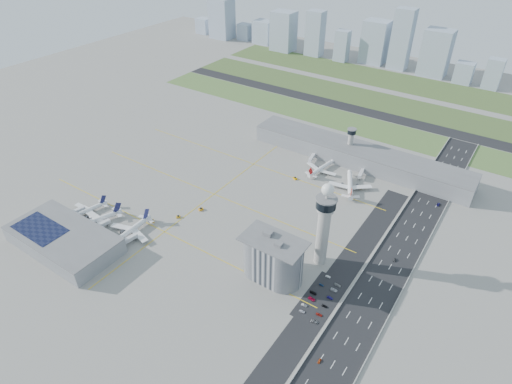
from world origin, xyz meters
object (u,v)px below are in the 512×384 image
Objects in this scene: tug_3 at (201,209)px; car_lot_2 at (312,299)px; jet_bridge_far_1 at (363,171)px; car_hw_2 at (438,204)px; secondary_tower at (350,141)px; car_hw_0 at (319,361)px; jet_bridge_near_0 at (68,216)px; jet_bridge_near_1 at (93,230)px; car_lot_5 at (328,277)px; jet_bridge_far_0 at (314,156)px; airplane_far_a at (322,166)px; tug_1 at (153,221)px; car_lot_8 at (325,306)px; airplane_far_b at (350,182)px; car_lot_0 at (302,311)px; car_lot_11 at (338,285)px; airplane_near_c at (128,229)px; control_tower at (324,222)px; car_lot_6 at (314,321)px; car_lot_1 at (304,305)px; tug_4 at (295,178)px; tug_0 at (88,211)px; car_lot_10 at (334,290)px; car_lot_3 at (313,293)px; airplane_near_b at (94,218)px; car_lot_9 at (330,298)px; admin_building at (273,259)px; car_lot_7 at (319,315)px; jet_bridge_near_2 at (121,245)px; car_hw_1 at (395,260)px; tug_5 at (360,187)px; car_hw_4 at (439,167)px.

tug_3 is 0.76× the size of car_lot_2.
jet_bridge_far_1 reaches higher than car_hw_2.
car_hw_2 is (71.00, -10.50, -2.21)m from jet_bridge_far_1.
secondary_tower is 227.01m from car_hw_0.
jet_bridge_near_0 is 30.00m from jet_bridge_near_1.
jet_bridge_far_0 is at bearing 25.31° from car_lot_5.
secondary_tower is 0.84× the size of airplane_far_a.
car_lot_2 is (196.90, 35.09, -2.19)m from jet_bridge_near_0.
airplane_far_a is 24.07m from jet_bridge_far_0.
jet_bridge_far_0 is 177.90m from car_lot_2.
car_lot_8 is at bearing -53.92° from tug_1.
airplane_far_b is at bearing 10.63° from car_lot_5.
car_lot_11 is at bearing -25.44° from car_lot_0.
jet_bridge_near_1 is at bearing -62.59° from airplane_near_c.
airplane_far_a is 159.92m from tug_1.
car_hw_0 is at bearing 173.82° from airplane_far_b.
control_tower reaches higher than car_lot_6.
jet_bridge_near_0 is at bearing 89.35° from car_lot_1.
car_lot_6 is (87.78, -129.80, -0.35)m from tug_4.
jet_bridge_far_1 is 4.45× the size of tug_0.
airplane_near_c is (-130.82, -55.72, -29.00)m from control_tower.
car_lot_10 is (200.86, 34.79, -0.27)m from tug_0.
car_lot_3 is at bearing 1.23° from jet_bridge_far_1.
airplane_near_b is 11.28× the size of car_lot_9.
car_lot_2 is at bearing -105.12° from car_hw_2.
car_lot_6 is (41.41, -18.50, -14.66)m from admin_building.
car_lot_3 is 17.34m from car_lot_7.
jet_bridge_near_2 is 161.07m from car_hw_0.
control_tower is 17.18× the size of car_hw_1.
admin_building is at bearing 89.90° from car_lot_2.
control_tower is 48.35m from car_lot_9.
control_tower is at bearing 5.34° from car_lot_1.
secondary_tower is 201.59m from car_lot_6.
tug_0 is (-127.35, -160.93, -4.39)m from airplane_far_a.
tug_5 is at bearing -23.64° from jet_bridge_near_2.
airplane_near_b is at bearing 106.00° from car_lot_2.
car_lot_7 is at bearing -71.38° from jet_bridge_near_1.
jet_bridge_near_1 is at bearing 178.57° from tug_1.
admin_building is at bearing 122.51° from airplane_near_b.
car_hw_4 is (35.66, 174.30, -34.45)m from control_tower.
airplane_near_b is at bearing -36.64° from tug_5.
tug_5 reaches higher than car_lot_6.
car_lot_2 is at bearing -53.67° from tug_1.
jet_bridge_near_1 reaches higher than car_lot_8.
car_hw_0 is at bearing -115.09° from tug_0.
tug_1 is 183.11m from car_hw_1.
tug_3 is 123.52m from car_lot_1.
car_lot_9 is at bearing -155.95° from car_lot_5.
jet_bridge_far_1 is 4.15× the size of car_lot_5.
car_hw_0 is at bearing -144.93° from car_lot_0.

